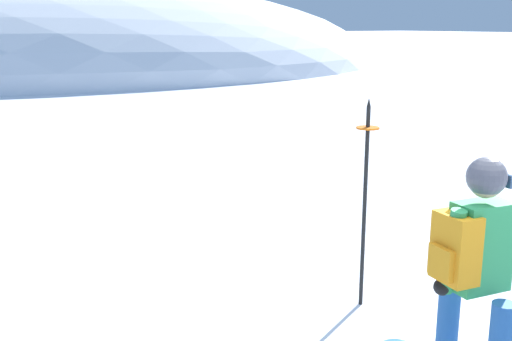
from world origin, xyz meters
name	(u,v)px	position (x,y,z in m)	size (l,w,h in m)	color
ridge_peak_main	(56,63)	(7.29, 38.65, 0.00)	(41.44, 37.29, 10.39)	white
snowboarder_main	(474,279)	(-0.40, 0.28, 0.92)	(0.65, 1.82, 1.71)	blue
piste_marker_near	(365,190)	(0.07, 1.83, 1.08)	(0.20, 0.20, 1.90)	black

